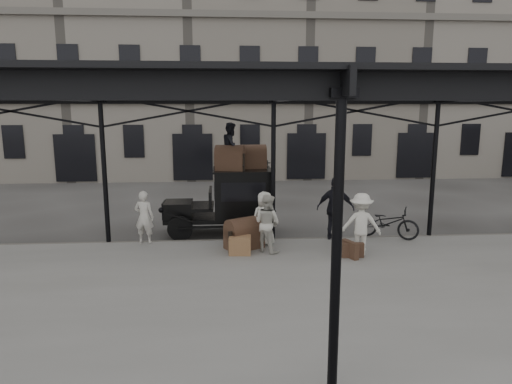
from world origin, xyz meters
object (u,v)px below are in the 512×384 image
at_px(taxi, 233,198).
at_px(bicycle, 387,222).
at_px(porter_official, 336,208).
at_px(steamer_trunk_platform, 244,235).
at_px(porter_left, 144,217).
at_px(steamer_trunk_roof_near, 230,160).

height_order(taxi, bicycle, taxi).
height_order(porter_official, steamer_trunk_platform, porter_official).
distance_m(porter_official, steamer_trunk_platform, 2.98).
xyz_separation_m(taxi, steamer_trunk_platform, (0.28, -2.07, -0.68)).
height_order(porter_left, porter_official, porter_official).
bearing_deg(steamer_trunk_platform, taxi, 67.28).
xyz_separation_m(porter_official, steamer_trunk_platform, (-2.83, -0.71, -0.59)).
bearing_deg(steamer_trunk_roof_near, steamer_trunk_platform, -66.07).
distance_m(taxi, porter_official, 3.39).
xyz_separation_m(porter_official, bicycle, (1.65, -0.00, -0.47)).
distance_m(taxi, porter_left, 3.00).
height_order(porter_left, steamer_trunk_platform, porter_left).
relative_size(taxi, steamer_trunk_platform, 3.55).
distance_m(porter_left, steamer_trunk_platform, 3.05).
height_order(bicycle, steamer_trunk_roof_near, steamer_trunk_roof_near).
relative_size(bicycle, steamer_trunk_platform, 1.84).
relative_size(porter_left, porter_official, 0.82).
bearing_deg(bicycle, steamer_trunk_roof_near, 103.32).
distance_m(steamer_trunk_roof_near, steamer_trunk_platform, 2.72).
height_order(taxi, porter_official, taxi).
xyz_separation_m(porter_official, steamer_trunk_roof_near, (-3.19, 1.11, 1.40)).
bearing_deg(porter_official, steamer_trunk_platform, 31.86).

